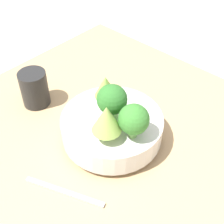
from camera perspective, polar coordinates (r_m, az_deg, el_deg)
The scene contains 9 objects.
ground_plane at distance 0.81m, azimuth 1.12°, elevation -6.27°, with size 6.00×6.00×0.00m, color silver.
table at distance 0.80m, azimuth 1.14°, elevation -5.40°, with size 0.90×0.80×0.04m.
bowl at distance 0.75m, azimuth 0.00°, elevation -2.81°, with size 0.24×0.24×0.07m.
broccoli_floret_center at distance 0.69m, azimuth 0.00°, elevation 2.14°, with size 0.07×0.07×0.09m.
romanesco_piece_near at distance 0.65m, azimuth -1.00°, elevation -1.35°, with size 0.06×0.06×0.09m.
romanesco_piece_far at distance 0.74m, azimuth -1.16°, elevation 4.46°, with size 0.06×0.06×0.08m.
broccoli_floret_right at distance 0.66m, azimuth 4.00°, elevation -1.41°, with size 0.07×0.07×0.08m.
cup at distance 0.87m, azimuth -14.01°, elevation 4.20°, with size 0.07×0.07×0.10m.
fork at distance 0.69m, azimuth -8.70°, elevation -14.22°, with size 0.17×0.08×0.01m.
Camera 1 is at (0.35, -0.40, 0.62)m, focal length 50.00 mm.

